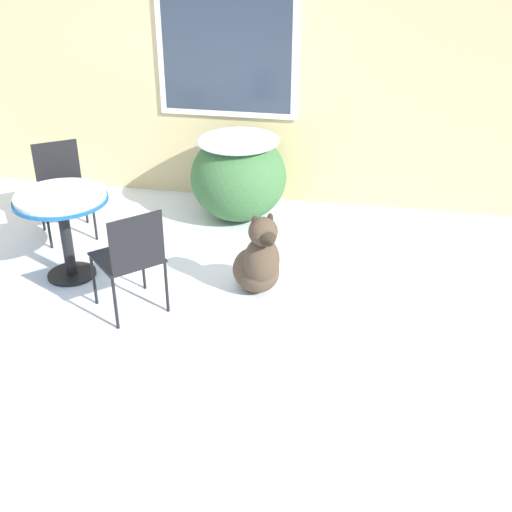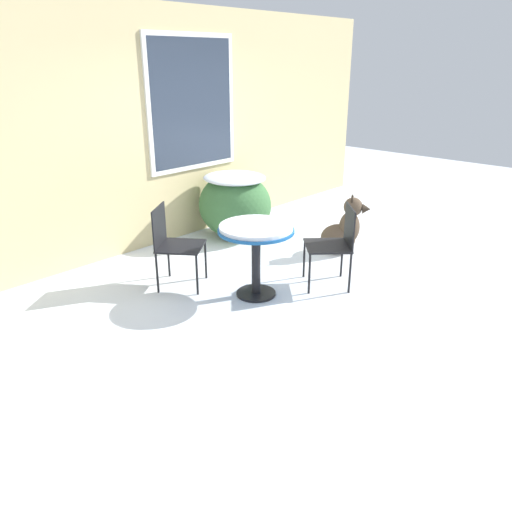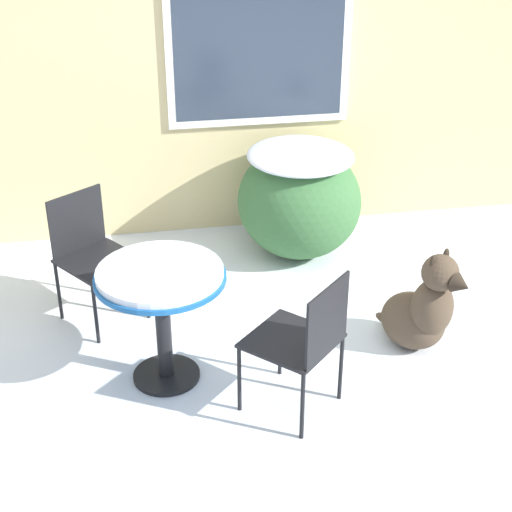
{
  "view_description": "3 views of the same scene",
  "coord_description": "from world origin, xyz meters",
  "px_view_note": "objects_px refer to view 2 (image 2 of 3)",
  "views": [
    {
      "loc": [
        1.85,
        -4.28,
        2.75
      ],
      "look_at": [
        0.97,
        0.24,
        0.31
      ],
      "focal_mm": 45.0,
      "sensor_mm": 36.0,
      "label": 1
    },
    {
      "loc": [
        -4.08,
        -3.05,
        2.3
      ],
      "look_at": [
        -0.64,
        0.15,
        0.43
      ],
      "focal_mm": 35.0,
      "sensor_mm": 36.0,
      "label": 2
    },
    {
      "loc": [
        -0.77,
        -3.78,
        2.97
      ],
      "look_at": [
        0.0,
        0.6,
        0.55
      ],
      "focal_mm": 55.0,
      "sensor_mm": 36.0,
      "label": 3
    }
  ],
  "objects_px": {
    "patio_chair_far_side": "(335,242)",
    "dog": "(343,231)",
    "patio_table": "(256,238)",
    "patio_chair_near_table": "(173,242)"
  },
  "relations": [
    {
      "from": "patio_chair_far_side",
      "to": "patio_chair_near_table",
      "type": "bearing_deg",
      "value": -92.1
    },
    {
      "from": "patio_chair_near_table",
      "to": "patio_chair_far_side",
      "type": "distance_m",
      "value": 1.71
    },
    {
      "from": "patio_table",
      "to": "patio_chair_far_side",
      "type": "relative_size",
      "value": 0.88
    },
    {
      "from": "patio_table",
      "to": "dog",
      "type": "xyz_separation_m",
      "value": [
        1.64,
        0.03,
        -0.34
      ]
    },
    {
      "from": "patio_chair_far_side",
      "to": "dog",
      "type": "bearing_deg",
      "value": 162.86
    },
    {
      "from": "patio_table",
      "to": "patio_chair_far_side",
      "type": "distance_m",
      "value": 0.88
    },
    {
      "from": "patio_chair_near_table",
      "to": "patio_chair_far_side",
      "type": "height_order",
      "value": "same"
    },
    {
      "from": "dog",
      "to": "patio_chair_far_side",
      "type": "bearing_deg",
      "value": 176.97
    },
    {
      "from": "patio_chair_far_side",
      "to": "dog",
      "type": "xyz_separation_m",
      "value": [
        0.89,
        0.47,
        -0.21
      ]
    },
    {
      "from": "patio_table",
      "to": "dog",
      "type": "bearing_deg",
      "value": 1.09
    }
  ]
}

